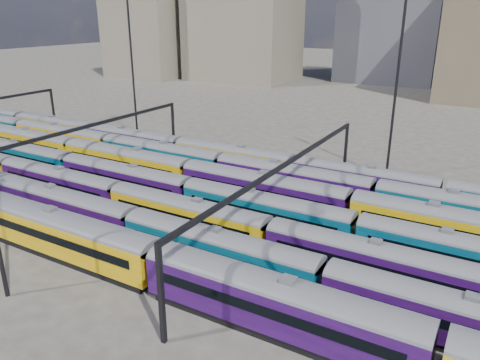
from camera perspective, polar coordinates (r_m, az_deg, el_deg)
The scene contains 12 objects.
ground at distance 54.85m, azimuth -4.25°, elevation -4.22°, with size 500.00×500.00×0.00m, color #443F3A.
rake_0 at distance 47.31m, azimuth -20.55°, elevation -5.82°, with size 109.86×3.22×5.43m.
rake_1 at distance 54.66m, azimuth -20.65°, elevation -2.68°, with size 139.25×2.91×4.89m.
rake_2 at distance 62.52m, azimuth -21.10°, elevation -0.00°, with size 97.03×2.84×4.78m.
rake_3 at distance 55.07m, azimuth -6.25°, elevation -1.28°, with size 119.54×2.92×4.90m.
rake_4 at distance 55.44m, azimuth 2.76°, elevation -0.81°, with size 150.19×3.14×5.29m.
rake_5 at distance 63.76m, azimuth -2.29°, elevation 1.92°, with size 125.14×3.05×5.14m.
rake_6 at distance 68.51m, azimuth -0.94°, elevation 3.02°, with size 134.28×2.81×4.71m.
gantry_1 at distance 65.52m, azimuth -19.10°, elevation 5.05°, with size 0.35×40.35×8.03m.
gantry_2 at distance 47.74m, azimuth 5.52°, elevation 0.76°, with size 0.35×40.35×8.03m.
mast_1 at distance 86.52m, azimuth -13.04°, elevation 13.84°, with size 1.40×0.50×25.60m.
mast_3 at distance 67.06m, azimuth 18.62°, elevation 11.70°, with size 1.40×0.50×25.60m.
Camera 1 is at (28.56, -41.13, 22.36)m, focal length 35.00 mm.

